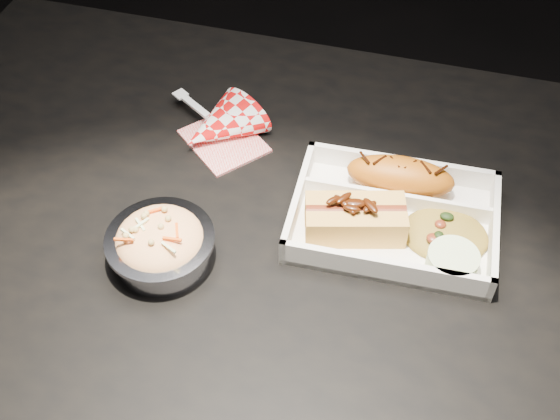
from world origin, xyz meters
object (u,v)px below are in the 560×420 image
object	(u,v)px
hotdog	(355,217)
dining_table	(286,275)
napkin_fork	(219,127)
food_tray	(393,220)
fried_pastry	(400,176)
foil_coleslaw_cup	(161,243)

from	to	relation	value
hotdog	dining_table	bearing A→B (deg)	177.60
dining_table	napkin_fork	bearing A→B (deg)	133.10
dining_table	napkin_fork	size ratio (longest dim) A/B	7.10
food_tray	fried_pastry	world-z (taller)	fried_pastry
fried_pastry	hotdog	size ratio (longest dim) A/B	1.05
dining_table	hotdog	size ratio (longest dim) A/B	9.10
hotdog	napkin_fork	size ratio (longest dim) A/B	0.78
dining_table	food_tray	size ratio (longest dim) A/B	4.67
napkin_fork	foil_coleslaw_cup	bearing A→B (deg)	-55.67
food_tray	napkin_fork	world-z (taller)	napkin_fork
fried_pastry	napkin_fork	xyz separation A→B (m)	(-0.26, 0.04, -0.02)
dining_table	fried_pastry	xyz separation A→B (m)	(0.12, 0.10, 0.12)
fried_pastry	napkin_fork	world-z (taller)	napkin_fork
food_tray	fried_pastry	xyz separation A→B (m)	(-0.00, 0.06, 0.02)
dining_table	hotdog	world-z (taller)	hotdog
dining_table	napkin_fork	distance (m)	0.23
foil_coleslaw_cup	dining_table	bearing A→B (deg)	31.15
hotdog	foil_coleslaw_cup	size ratio (longest dim) A/B	1.02
dining_table	foil_coleslaw_cup	world-z (taller)	foil_coleslaw_cup
dining_table	fried_pastry	bearing A→B (deg)	39.73
dining_table	foil_coleslaw_cup	size ratio (longest dim) A/B	9.30
dining_table	napkin_fork	world-z (taller)	napkin_fork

